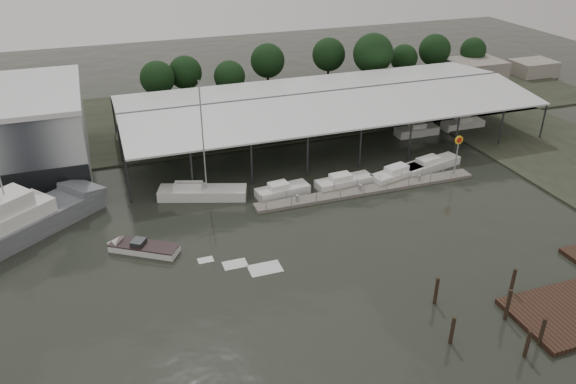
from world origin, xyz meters
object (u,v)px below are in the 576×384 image
object	(u,v)px
grey_trawler	(23,221)
white_sailboat	(201,192)
speedboat_underway	(138,247)
shell_fuel_sign	(458,148)

from	to	relation	value
grey_trawler	white_sailboat	world-z (taller)	white_sailboat
grey_trawler	speedboat_underway	bearing A→B (deg)	-70.85
shell_fuel_sign	grey_trawler	xyz separation A→B (m)	(-50.08, 3.09, -2.35)
speedboat_underway	grey_trawler	bearing A→B (deg)	-0.29
white_sailboat	grey_trawler	bearing A→B (deg)	-155.17
shell_fuel_sign	speedboat_underway	distance (m)	39.62
shell_fuel_sign	grey_trawler	bearing A→B (deg)	176.47
white_sailboat	shell_fuel_sign	bearing A→B (deg)	9.58
shell_fuel_sign	white_sailboat	xyz separation A→B (m)	(-31.10, 5.08, -3.27)
white_sailboat	speedboat_underway	size ratio (longest dim) A/B	0.87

